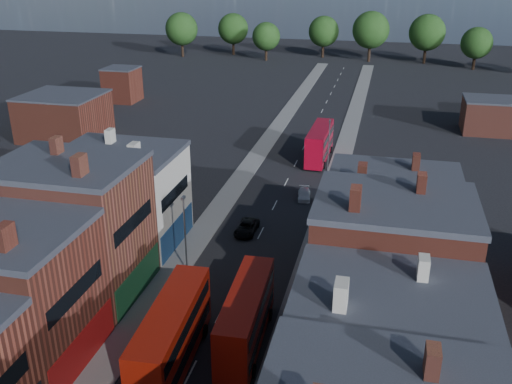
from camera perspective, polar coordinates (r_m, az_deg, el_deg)
The scene contains 9 objects.
pavement_west at distance 74.72m, azimuth -2.70°, elevation -0.22°, with size 3.00×200.00×0.12m, color gray.
pavement_east at distance 72.49m, azimuth 7.24°, elevation -1.13°, with size 3.00×200.00×0.12m, color gray.
lamp_post_2 at distance 55.15m, azimuth -7.12°, elevation -3.74°, with size 0.25×0.70×8.12m.
lamp_post_3 at distance 80.30m, azimuth 7.29°, elevation 4.80°, with size 0.25×0.70×8.12m.
bus_0 at distance 44.22m, azimuth -8.43°, elevation -13.97°, with size 3.59×12.36×5.28m.
bus_1 at distance 46.03m, azimuth -1.01°, elevation -12.34°, with size 3.22×11.50×4.93m.
bus_2 at distance 87.17m, azimuth 6.37°, elevation 4.91°, with size 3.17×11.73×5.04m.
car_2 at distance 64.34m, azimuth -0.94°, elevation -3.56°, with size 2.14×4.64×1.29m, color black.
car_3 at distance 73.58m, azimuth 4.83°, elevation -0.23°, with size 1.57×3.85×1.12m, color silver.
Camera 1 is at (12.64, -16.17, 29.02)m, focal length 40.00 mm.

